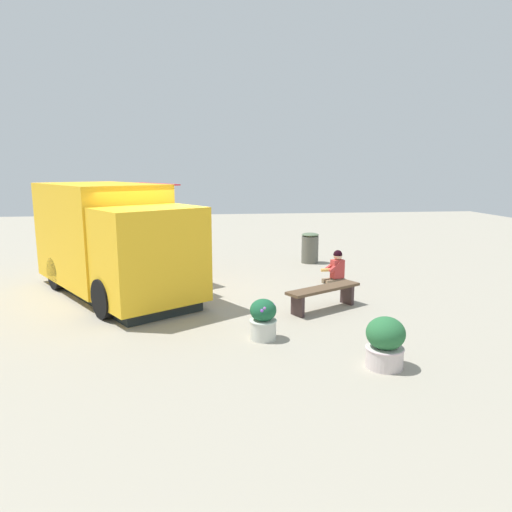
# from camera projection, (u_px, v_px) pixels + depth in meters

# --- Properties ---
(ground_plane) EXTENTS (40.00, 40.00, 0.00)m
(ground_plane) POSITION_uv_depth(u_px,v_px,m) (165.00, 296.00, 10.95)
(ground_plane) COLOR gray
(food_truck) EXTENTS (5.45, 4.53, 2.61)m
(food_truck) POSITION_uv_depth(u_px,v_px,m) (113.00, 242.00, 11.01)
(food_truck) COLOR yellow
(food_truck) RESTS_ON ground_plane
(person_customer) EXTENTS (0.57, 0.78, 0.87)m
(person_customer) POSITION_uv_depth(u_px,v_px,m) (336.00, 270.00, 12.21)
(person_customer) COLOR #7A674E
(person_customer) RESTS_ON ground_plane
(planter_flowering_near) EXTENTS (0.59, 0.59, 0.79)m
(planter_flowering_near) POSITION_uv_depth(u_px,v_px,m) (385.00, 342.00, 6.99)
(planter_flowering_near) COLOR beige
(planter_flowering_near) RESTS_ON ground_plane
(planter_flowering_side) EXTENTS (0.49, 0.49, 0.73)m
(planter_flowering_side) POSITION_uv_depth(u_px,v_px,m) (263.00, 319.00, 8.16)
(planter_flowering_side) COLOR beige
(planter_flowering_side) RESTS_ON ground_plane
(plaza_bench) EXTENTS (1.24, 1.79, 0.49)m
(plaza_bench) POSITION_uv_depth(u_px,v_px,m) (324.00, 292.00, 9.87)
(plaza_bench) COLOR brown
(plaza_bench) RESTS_ON ground_plane
(trash_bin) EXTENTS (0.55, 0.55, 0.97)m
(trash_bin) POSITION_uv_depth(u_px,v_px,m) (310.00, 248.00, 14.80)
(trash_bin) COLOR #5B5B50
(trash_bin) RESTS_ON ground_plane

